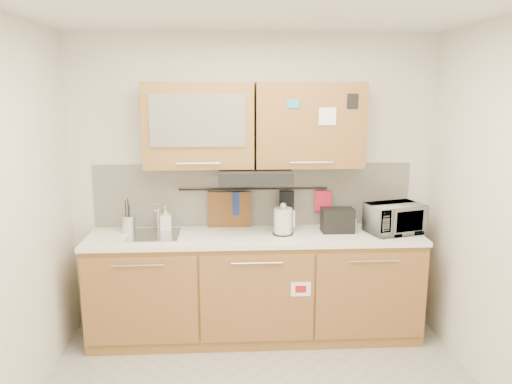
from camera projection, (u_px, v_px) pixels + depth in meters
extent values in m
plane|color=white|center=(267.00, 0.00, 2.71)|extent=(3.20, 3.20, 0.00)
plane|color=silver|center=(253.00, 183.00, 4.44)|extent=(3.20, 0.00, 3.20)
cube|color=olive|center=(255.00, 287.00, 4.32)|extent=(2.80, 0.60, 0.88)
cube|color=black|center=(255.00, 329.00, 4.40)|extent=(2.80, 0.54, 0.10)
cube|color=#A07238|center=(140.00, 301.00, 3.96)|extent=(0.91, 0.02, 0.74)
cylinder|color=silver|center=(138.00, 265.00, 3.87)|extent=(0.41, 0.01, 0.01)
cube|color=#A07238|center=(257.00, 299.00, 4.01)|extent=(0.91, 0.02, 0.74)
cylinder|color=silver|center=(257.00, 263.00, 3.92)|extent=(0.41, 0.01, 0.01)
cube|color=#A07238|center=(371.00, 296.00, 4.06)|extent=(0.91, 0.02, 0.74)
cylinder|color=silver|center=(374.00, 261.00, 3.97)|extent=(0.41, 0.01, 0.01)
cube|color=white|center=(255.00, 237.00, 4.22)|extent=(2.82, 0.62, 0.04)
cube|color=silver|center=(253.00, 195.00, 4.45)|extent=(2.80, 0.02, 0.56)
cube|color=olive|center=(199.00, 125.00, 4.14)|extent=(0.90, 0.35, 0.70)
cube|color=silver|center=(198.00, 121.00, 3.95)|extent=(0.76, 0.02, 0.42)
cube|color=#A07238|center=(309.00, 125.00, 4.19)|extent=(0.90, 0.35, 0.70)
cube|color=white|center=(327.00, 116.00, 4.00)|extent=(0.14, 0.00, 0.14)
cube|color=black|center=(255.00, 175.00, 4.17)|extent=(0.60, 0.46, 0.10)
cube|color=silver|center=(154.00, 236.00, 4.18)|extent=(0.42, 0.40, 0.03)
cylinder|color=silver|center=(158.00, 217.00, 4.31)|extent=(0.03, 0.03, 0.24)
cylinder|color=silver|center=(157.00, 208.00, 4.21)|extent=(0.02, 0.18, 0.02)
cylinder|color=black|center=(254.00, 189.00, 4.40)|extent=(1.30, 0.02, 0.02)
cylinder|color=silver|center=(129.00, 224.00, 4.26)|extent=(0.14, 0.14, 0.15)
cylinder|color=black|center=(126.00, 216.00, 4.26)|extent=(0.01, 0.01, 0.27)
cylinder|color=black|center=(130.00, 219.00, 4.24)|extent=(0.01, 0.01, 0.24)
cylinder|color=black|center=(129.00, 215.00, 4.27)|extent=(0.01, 0.01, 0.29)
cylinder|color=black|center=(126.00, 221.00, 4.24)|extent=(0.01, 0.01, 0.21)
cylinder|color=silver|center=(283.00, 221.00, 4.20)|extent=(0.20, 0.20, 0.23)
sphere|color=silver|center=(283.00, 206.00, 4.17)|extent=(0.05, 0.05, 0.05)
cube|color=silver|center=(293.00, 219.00, 4.23)|extent=(0.03, 0.04, 0.14)
cylinder|color=black|center=(283.00, 233.00, 4.22)|extent=(0.18, 0.18, 0.01)
cube|color=black|center=(337.00, 220.00, 4.27)|extent=(0.27, 0.16, 0.21)
cube|color=black|center=(332.00, 209.00, 4.25)|extent=(0.08, 0.12, 0.01)
cube|color=black|center=(344.00, 209.00, 4.25)|extent=(0.08, 0.12, 0.01)
imported|color=#999999|center=(394.00, 218.00, 4.24)|extent=(0.52, 0.42, 0.25)
imported|color=#999999|center=(166.00, 219.00, 4.31)|extent=(0.10, 0.11, 0.21)
cube|color=brown|center=(229.00, 218.00, 4.43)|extent=(0.38, 0.04, 0.47)
cube|color=navy|center=(240.00, 203.00, 4.40)|extent=(0.13, 0.07, 0.21)
cube|color=black|center=(287.00, 203.00, 4.43)|extent=(0.13, 0.05, 0.21)
cube|color=red|center=(323.00, 201.00, 4.44)|extent=(0.15, 0.05, 0.18)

